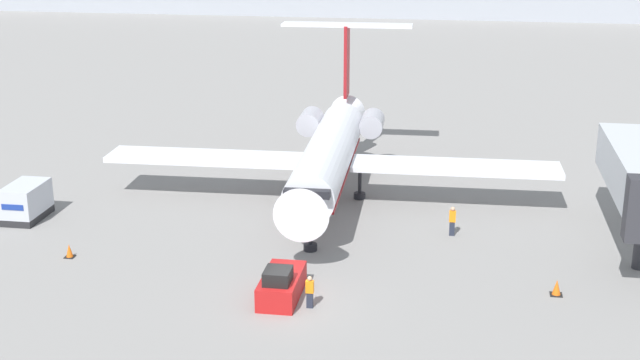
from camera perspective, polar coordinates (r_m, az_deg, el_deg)
name	(u,v)px	position (r m, az deg, el deg)	size (l,w,h in m)	color
ground_plane	(287,306)	(45.18, -2.12, -8.03)	(600.00, 600.00, 0.00)	gray
airplane_main	(330,152)	(59.32, 0.62, 1.82)	(30.47, 24.32, 10.49)	silver
pushback_tug	(281,284)	(45.77, -2.48, -6.69)	(1.88, 4.22, 1.91)	#B21919
luggage_cart	(26,202)	(59.51, -18.29, -1.32)	(2.04, 3.53, 2.29)	#232326
worker_near_tug	(310,291)	(44.57, -0.66, -7.14)	(0.40, 0.24, 1.69)	#232838
worker_by_wing	(452,220)	(54.36, 8.47, -2.57)	(0.40, 0.26, 1.83)	#232838
traffic_cone_left	(69,251)	(52.75, -15.75, -4.39)	(0.55, 0.55, 0.79)	black
traffic_cone_right	(557,288)	(47.71, 14.91, -6.68)	(0.63, 0.63, 0.84)	black
jet_bridge	(638,177)	(53.62, 19.66, 0.21)	(3.20, 13.65, 6.19)	#2D2D33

